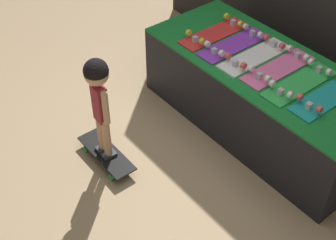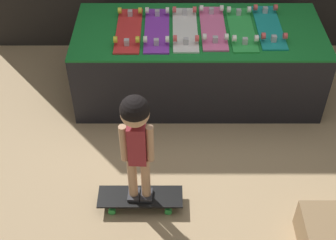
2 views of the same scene
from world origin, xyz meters
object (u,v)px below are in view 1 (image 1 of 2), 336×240
at_px(skateboard_red_on_rack, 215,33).
at_px(child, 98,91).
at_px(skateboard_on_floor, 106,154).
at_px(skateboard_white_on_rack, 255,56).
at_px(skateboard_green_on_rack, 300,83).
at_px(skateboard_pink_on_rack, 278,68).
at_px(skateboard_purple_on_rack, 234,44).
at_px(skateboard_teal_on_rack, 328,96).

xyz_separation_m(skateboard_red_on_rack, child, (0.13, -1.29, 0.05)).
bearing_deg(skateboard_red_on_rack, child, -84.25).
distance_m(skateboard_red_on_rack, skateboard_on_floor, 1.43).
height_order(skateboard_white_on_rack, skateboard_green_on_rack, same).
height_order(skateboard_white_on_rack, skateboard_on_floor, skateboard_white_on_rack).
distance_m(skateboard_red_on_rack, skateboard_white_on_rack, 0.47).
height_order(skateboard_green_on_rack, child, child).
relative_size(skateboard_pink_on_rack, skateboard_green_on_rack, 1.00).
bearing_deg(skateboard_purple_on_rack, child, -94.73).
height_order(skateboard_purple_on_rack, skateboard_white_on_rack, same).
relative_size(skateboard_pink_on_rack, child, 0.75).
bearing_deg(child, skateboard_teal_on_rack, 54.13).
xyz_separation_m(skateboard_purple_on_rack, child, (-0.11, -1.29, 0.05)).
bearing_deg(skateboard_pink_on_rack, child, -113.60).
relative_size(skateboard_on_floor, child, 0.66).
distance_m(skateboard_pink_on_rack, skateboard_on_floor, 1.57).
relative_size(skateboard_purple_on_rack, skateboard_white_on_rack, 1.00).
distance_m(skateboard_purple_on_rack, skateboard_green_on_rack, 0.71).
bearing_deg(child, skateboard_purple_on_rack, 87.55).
xyz_separation_m(skateboard_red_on_rack, skateboard_white_on_rack, (0.47, 0.02, 0.00)).
relative_size(skateboard_green_on_rack, child, 0.75).
relative_size(skateboard_teal_on_rack, skateboard_on_floor, 1.14).
relative_size(skateboard_white_on_rack, skateboard_green_on_rack, 1.00).
height_order(skateboard_green_on_rack, skateboard_teal_on_rack, same).
xyz_separation_m(skateboard_red_on_rack, skateboard_teal_on_rack, (1.18, 0.05, 0.00)).
xyz_separation_m(skateboard_purple_on_rack, skateboard_on_floor, (-0.11, -1.29, -0.61)).
xyz_separation_m(skateboard_on_floor, child, (0.00, 0.00, 0.66)).
distance_m(skateboard_red_on_rack, skateboard_green_on_rack, 0.95).
bearing_deg(skateboard_pink_on_rack, skateboard_purple_on_rack, -175.56).
bearing_deg(skateboard_purple_on_rack, skateboard_teal_on_rack, 3.03).
relative_size(skateboard_red_on_rack, skateboard_pink_on_rack, 1.00).
bearing_deg(skateboard_purple_on_rack, skateboard_red_on_rack, -179.18).
distance_m(skateboard_green_on_rack, skateboard_teal_on_rack, 0.24).
bearing_deg(skateboard_on_floor, skateboard_pink_on_rack, 66.40).
relative_size(skateboard_purple_on_rack, skateboard_pink_on_rack, 1.00).
bearing_deg(skateboard_pink_on_rack, skateboard_green_on_rack, -5.14).
xyz_separation_m(skateboard_purple_on_rack, skateboard_teal_on_rack, (0.95, 0.05, 0.00)).
relative_size(skateboard_white_on_rack, skateboard_pink_on_rack, 1.00).
xyz_separation_m(skateboard_white_on_rack, skateboard_pink_on_rack, (0.24, 0.02, 0.00)).
bearing_deg(skateboard_green_on_rack, skateboard_teal_on_rack, 8.33).
distance_m(skateboard_purple_on_rack, skateboard_white_on_rack, 0.24).
bearing_deg(skateboard_teal_on_rack, skateboard_pink_on_rack, -178.39).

